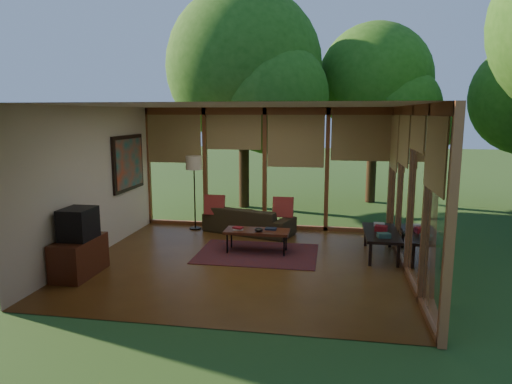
% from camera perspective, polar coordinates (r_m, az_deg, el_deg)
% --- Properties ---
extents(floor, '(5.50, 5.50, 0.00)m').
position_cam_1_polar(floor, '(8.06, -1.61, -8.80)').
color(floor, brown).
rests_on(floor, ground).
extents(ceiling, '(5.50, 5.50, 0.00)m').
position_cam_1_polar(ceiling, '(7.64, -1.71, 10.77)').
color(ceiling, silver).
rests_on(ceiling, ground).
extents(wall_left, '(0.04, 5.00, 2.70)m').
position_cam_1_polar(wall_left, '(8.70, -19.72, 1.16)').
color(wall_left, silver).
rests_on(wall_left, ground).
extents(wall_front, '(5.50, 0.04, 2.70)m').
position_cam_1_polar(wall_front, '(5.35, -6.91, -3.46)').
color(wall_front, silver).
rests_on(wall_front, ground).
extents(window_wall_back, '(5.50, 0.12, 2.70)m').
position_cam_1_polar(window_wall_back, '(10.18, 1.10, 2.91)').
color(window_wall_back, brown).
rests_on(window_wall_back, ground).
extents(window_wall_right, '(0.12, 5.00, 2.70)m').
position_cam_1_polar(window_wall_right, '(7.69, 18.87, 0.14)').
color(window_wall_right, brown).
rests_on(window_wall_right, ground).
extents(tree_nw, '(4.15, 4.15, 5.87)m').
position_cam_1_polar(tree_nw, '(12.62, -1.52, 15.36)').
color(tree_nw, '#322212').
rests_on(tree_nw, ground).
extents(tree_ne, '(3.21, 3.21, 5.10)m').
position_cam_1_polar(tree_ne, '(13.73, 14.64, 13.30)').
color(tree_ne, '#322212').
rests_on(tree_ne, ground).
extents(rug, '(2.20, 1.56, 0.01)m').
position_cam_1_polar(rug, '(8.53, 0.16, -7.69)').
color(rug, maroon).
rests_on(rug, floor).
extents(sofa, '(2.08, 1.31, 0.57)m').
position_cam_1_polar(sofa, '(9.92, -0.90, -3.52)').
color(sofa, '#342C1A').
rests_on(sofa, floor).
extents(pillow_left, '(0.43, 0.23, 0.45)m').
position_cam_1_polar(pillow_left, '(9.97, -5.20, -1.66)').
color(pillow_left, maroon).
rests_on(pillow_left, sofa).
extents(pillow_right, '(0.43, 0.23, 0.45)m').
position_cam_1_polar(pillow_right, '(9.70, 3.40, -1.95)').
color(pillow_right, maroon).
rests_on(pillow_right, sofa).
extents(ct_book_lower, '(0.22, 0.18, 0.03)m').
position_cam_1_polar(ct_book_lower, '(8.53, -2.26, -4.67)').
color(ct_book_lower, '#B2AAA2').
rests_on(ct_book_lower, coffee_table).
extents(ct_book_upper, '(0.21, 0.18, 0.03)m').
position_cam_1_polar(ct_book_upper, '(8.52, -2.26, -4.48)').
color(ct_book_upper, maroon).
rests_on(ct_book_upper, coffee_table).
extents(ct_book_side, '(0.21, 0.16, 0.03)m').
position_cam_1_polar(ct_book_side, '(8.56, 1.87, -4.62)').
color(ct_book_side, '#161E33').
rests_on(ct_book_side, coffee_table).
extents(ct_bowl, '(0.16, 0.16, 0.07)m').
position_cam_1_polar(ct_bowl, '(8.41, 0.34, -4.73)').
color(ct_bowl, black).
rests_on(ct_bowl, coffee_table).
extents(media_cabinet, '(0.50, 1.00, 0.60)m').
position_cam_1_polar(media_cabinet, '(7.90, -21.21, -7.58)').
color(media_cabinet, '#522516').
rests_on(media_cabinet, floor).
extents(television, '(0.45, 0.55, 0.50)m').
position_cam_1_polar(television, '(7.75, -21.33, -3.71)').
color(television, black).
rests_on(television, media_cabinet).
extents(console_book_a, '(0.24, 0.19, 0.08)m').
position_cam_1_polar(console_book_a, '(8.20, 15.68, -5.24)').
color(console_book_a, '#31564D').
rests_on(console_book_a, side_console).
extents(console_book_b, '(0.25, 0.20, 0.10)m').
position_cam_1_polar(console_book_b, '(8.63, 15.38, -4.41)').
color(console_book_b, maroon).
rests_on(console_book_b, side_console).
extents(console_book_c, '(0.21, 0.16, 0.05)m').
position_cam_1_polar(console_book_c, '(9.03, 15.13, -3.92)').
color(console_book_c, '#B2AAA2').
rests_on(console_book_c, side_console).
extents(floor_lamp, '(0.36, 0.36, 1.65)m').
position_cam_1_polar(floor_lamp, '(10.15, -7.76, 3.12)').
color(floor_lamp, black).
rests_on(floor_lamp, floor).
extents(coffee_table, '(1.20, 0.50, 0.43)m').
position_cam_1_polar(coffee_table, '(8.53, 0.12, -5.01)').
color(coffee_table, '#522516').
rests_on(coffee_table, floor).
extents(side_console, '(0.60, 1.40, 0.46)m').
position_cam_1_polar(side_console, '(8.61, 15.39, -5.09)').
color(side_console, black).
rests_on(side_console, floor).
extents(wall_painting, '(0.06, 1.35, 1.15)m').
position_cam_1_polar(wall_painting, '(9.89, -15.66, 3.52)').
color(wall_painting, black).
rests_on(wall_painting, wall_left).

